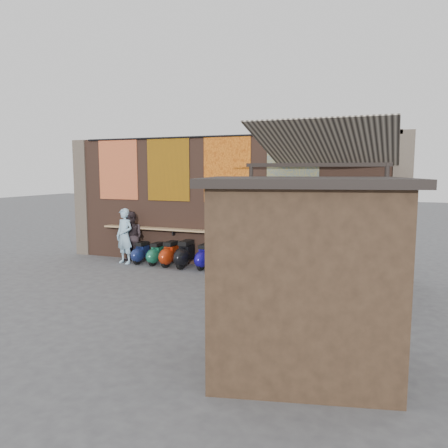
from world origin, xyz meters
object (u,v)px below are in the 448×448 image
Objects in this scene: scooter_stool_2 at (170,254)px; shopper_navy at (308,262)px; shelf_box at (276,231)px; scooter_stool_1 at (156,254)px; market_stall at (302,281)px; scooter_stool_3 at (185,254)px; shopper_tan at (231,258)px; shopper_grey at (344,264)px; diner_right at (132,237)px; scooter_stool_5 at (221,257)px; diner_left at (125,236)px; scooter_stool_8 at (274,262)px; scooter_stool_4 at (204,257)px; scooter_stool_7 at (258,261)px; scooter_stool_0 at (141,253)px; scooter_stool_6 at (238,258)px.

shopper_navy is (4.57, -1.33, 0.37)m from scooter_stool_2.
scooter_stool_1 is (-3.80, -0.30, -0.90)m from shelf_box.
scooter_stool_2 is at bearing 119.66° from market_stall.
scooter_stool_3 is 2.67m from shopper_tan.
shopper_grey is at bearing -51.69° from shopper_tan.
diner_right is 7.13m from shopper_grey.
scooter_stool_5 is (-1.57, -0.31, -0.85)m from shelf_box.
shopper_navy is at bearing 2.45° from diner_left.
scooter_stool_2 is at bearing -174.27° from shelf_box.
scooter_stool_8 is at bearing 95.30° from market_stall.
scooter_stool_4 is 0.44× the size of shopper_grey.
scooter_stool_7 is 0.46× the size of shopper_grey.
scooter_stool_3 is at bearing -0.88° from scooter_stool_0.
scooter_stool_5 is 1.03× the size of scooter_stool_7.
shelf_box reaches higher than scooter_stool_2.
scooter_stool_1 is 0.41× the size of shopper_grey.
scooter_stool_2 is at bearing -3.08° from scooter_stool_1.
scooter_stool_1 is 0.90× the size of scooter_stool_7.
scooter_stool_0 is 4.06m from shopper_tan.
shopper_navy reaches higher than shelf_box.
scooter_stool_7 is 0.30× the size of market_stall.
scooter_stool_6 is at bearing 175.65° from scooter_stool_8.
shelf_box is 0.36× the size of diner_right.
diner_right is (-2.55, -0.04, 0.46)m from scooter_stool_4.
scooter_stool_3 is 0.58× the size of shopper_navy.
shopper_grey is (7.01, -1.68, 0.01)m from diner_left.
scooter_stool_6 is 0.49× the size of shopper_grey.
scooter_stool_0 is 2.21m from scooter_stool_4.
scooter_stool_6 reaches higher than scooter_stool_8.
shopper_tan is at bearing -9.17° from diner_right.
scooter_stool_2 is 0.92× the size of scooter_stool_6.
shopper_grey is (0.90, -0.52, 0.14)m from shopper_navy.
diner_left is at bearing -175.37° from scooter_stool_3.
scooter_stool_2 reaches higher than scooter_stool_4.
scooter_stool_7 is at bearing 1.32° from scooter_stool_3.
shelf_box reaches higher than scooter_stool_3.
shopper_grey is (2.11, -1.84, 0.48)m from scooter_stool_8.
scooter_stool_8 is 0.32× the size of market_stall.
scooter_stool_0 is at bearing 179.98° from scooter_stool_5.
scooter_stool_1 is at bearing 12.30° from diner_right.
diner_right is (-4.76, 0.04, 0.42)m from scooter_stool_8.
shopper_grey is at bearing -26.56° from scooter_stool_5.
scooter_stool_7 is 6.20m from market_stall.
shopper_tan is (3.15, -1.61, 0.42)m from scooter_stool_1.
scooter_stool_5 is 3.18m from shopper_navy.
scooter_stool_7 is at bearing -1.79° from scooter_stool_6.
scooter_stool_4 is 2.27m from shopper_tan.
scooter_stool_7 is (1.13, 0.03, -0.01)m from scooter_stool_5.
scooter_stool_0 is 0.56m from scooter_stool_1.
scooter_stool_6 is 3.67m from diner_right.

